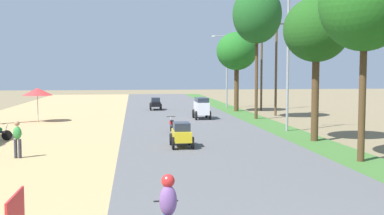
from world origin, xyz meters
TOP-DOWN VIEW (x-y plane):
  - vendor_umbrella at (-10.82, 28.52)m, footprint 2.20×2.20m
  - pedestrian_on_shoulder at (-8.79, 13.42)m, footprint 0.37×0.25m
  - median_tree_second at (5.64, 10.91)m, footprint 3.74×3.74m
  - median_tree_third at (5.93, 16.80)m, footprint 3.52×3.52m
  - median_tree_fourth at (5.84, 28.82)m, footprint 3.83×3.83m
  - median_tree_fifth at (5.84, 36.10)m, footprint 3.78×3.78m
  - streetlamp_near at (5.80, 21.07)m, footprint 3.16×0.20m
  - streetlamp_mid at (5.80, 40.58)m, footprint 3.16×0.20m
  - utility_pole_near at (8.32, 31.74)m, footprint 1.80×0.20m
  - utility_pole_far at (8.55, 37.20)m, footprint 1.80×0.20m
  - car_hatchback_yellow at (-1.45, 15.41)m, footprint 1.04×2.00m
  - car_van_white at (1.53, 29.16)m, footprint 1.19×2.41m
  - car_sedan_black at (-1.65, 38.35)m, footprint 1.10×2.26m
  - motorbike_foreground_rider at (-3.11, 1.83)m, footprint 0.54×1.80m
  - motorbike_ahead_second at (-1.48, 21.17)m, footprint 0.54×1.80m

SIDE VIEW (x-z plane):
  - motorbike_ahead_second at x=-1.48m, z-range 0.10..1.04m
  - car_sedan_black at x=-1.65m, z-range 0.15..1.34m
  - car_hatchback_yellow at x=-1.45m, z-range 0.13..1.36m
  - motorbike_foreground_rider at x=-3.11m, z-range 0.03..1.69m
  - pedestrian_on_shoulder at x=-8.79m, z-range 0.15..1.77m
  - car_van_white at x=1.53m, z-range 0.19..1.86m
  - vendor_umbrella at x=-10.82m, z-range 1.05..3.57m
  - utility_pole_near at x=8.32m, z-range 0.19..8.51m
  - streetlamp_mid at x=5.80m, z-range 0.65..8.17m
  - streetlamp_near at x=5.80m, z-range 0.66..9.09m
  - utility_pole_far at x=8.55m, z-range 0.19..10.09m
  - median_tree_fifth at x=5.84m, z-range 1.93..9.35m
  - median_tree_third at x=5.93m, z-range 2.12..9.82m
  - median_tree_second at x=5.64m, z-range 2.32..10.92m
  - median_tree_fourth at x=5.84m, z-range 2.99..13.43m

